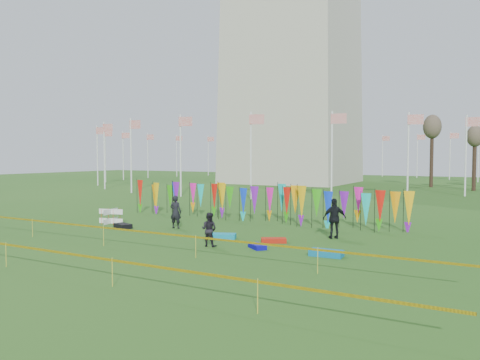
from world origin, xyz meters
The scene contains 14 objects.
ground centered at (0.00, 0.00, 0.00)m, with size 160.00×160.00×0.00m, color #225116.
flagpole_ring centered at (-14.00, 48.00, 4.00)m, with size 57.40×56.16×8.00m.
banner_row centered at (0.28, 8.28, 1.31)m, with size 18.64×0.64×2.19m.
caution_tape_near centered at (-0.22, -1.95, 0.78)m, with size 26.00×0.02×0.90m.
caution_tape_far centered at (-0.22, -6.53, 0.78)m, with size 26.00×0.02×0.90m.
box_kite centered at (-6.67, 3.21, 0.44)m, with size 0.79×0.79×0.88m.
person_left centered at (-2.24, 3.64, 0.91)m, with size 0.66×0.48×1.82m, color black.
person_mid centered at (2.15, 0.26, 0.75)m, with size 0.73×0.45×1.51m, color black.
person_right centered at (6.39, 4.83, 0.98)m, with size 1.15×0.65×1.96m, color black.
kite_bag_turquoise centered at (1.69, 2.22, 0.12)m, with size 1.20×0.60×0.24m, color #0C90B8.
kite_bag_blue centered at (4.24, 0.87, 0.10)m, with size 0.94×0.49×0.20m, color #0C0AAD.
kite_bag_red centered at (4.27, 2.46, 0.10)m, with size 1.14×0.52×0.21m, color red.
kite_bag_black centered at (-4.86, 2.30, 0.12)m, with size 1.06×0.62×0.25m, color black.
kite_bag_teal centered at (7.34, 0.85, 0.13)m, with size 1.31×0.63×0.25m, color #0C70A8.
Camera 1 is at (13.36, -16.93, 4.01)m, focal length 35.00 mm.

